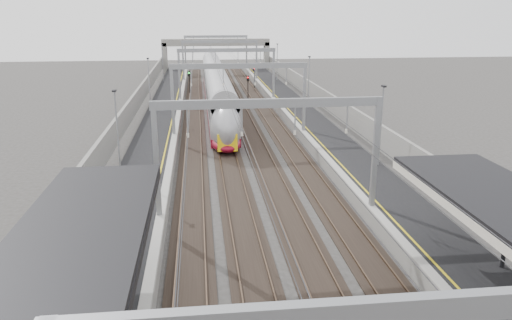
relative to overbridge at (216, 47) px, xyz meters
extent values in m
cube|color=black|center=(-8.00, -55.00, -4.81)|extent=(4.00, 120.00, 1.00)
cube|color=black|center=(8.00, -55.00, -4.81)|extent=(4.00, 120.00, 1.00)
cube|color=black|center=(-4.50, -55.00, -5.27)|extent=(2.40, 140.00, 0.08)
cube|color=brown|center=(-5.22, -55.00, -5.18)|extent=(0.07, 140.00, 0.14)
cube|color=brown|center=(-3.78, -55.00, -5.18)|extent=(0.07, 140.00, 0.14)
cube|color=black|center=(-1.50, -55.00, -5.27)|extent=(2.40, 140.00, 0.08)
cube|color=brown|center=(-2.22, -55.00, -5.18)|extent=(0.07, 140.00, 0.14)
cube|color=brown|center=(-0.78, -55.00, -5.18)|extent=(0.07, 140.00, 0.14)
cube|color=black|center=(1.50, -55.00, -5.27)|extent=(2.40, 140.00, 0.08)
cube|color=brown|center=(0.78, -55.00, -5.18)|extent=(0.07, 140.00, 0.14)
cube|color=brown|center=(2.22, -55.00, -5.18)|extent=(0.07, 140.00, 0.14)
cube|color=black|center=(4.50, -55.00, -5.27)|extent=(2.40, 140.00, 0.08)
cube|color=brown|center=(3.78, -55.00, -5.18)|extent=(0.07, 140.00, 0.14)
cube|color=brown|center=(5.22, -55.00, -5.18)|extent=(0.07, 140.00, 0.14)
cube|color=gray|center=(0.00, -98.00, 2.04)|extent=(13.00, 0.25, 0.50)
cube|color=gray|center=(-6.30, -78.00, -1.01)|extent=(0.28, 0.28, 6.60)
cube|color=gray|center=(6.30, -78.00, -1.01)|extent=(0.28, 0.28, 6.60)
cube|color=gray|center=(0.00, -78.00, 2.04)|extent=(13.00, 0.25, 0.50)
cube|color=gray|center=(-6.30, -58.00, -1.01)|extent=(0.28, 0.28, 6.60)
cube|color=gray|center=(6.30, -58.00, -1.01)|extent=(0.28, 0.28, 6.60)
cube|color=gray|center=(0.00, -58.00, 2.04)|extent=(13.00, 0.25, 0.50)
cube|color=gray|center=(-6.30, -38.00, -1.01)|extent=(0.28, 0.28, 6.60)
cube|color=gray|center=(6.30, -38.00, -1.01)|extent=(0.28, 0.28, 6.60)
cube|color=gray|center=(0.00, -38.00, 2.04)|extent=(13.00, 0.25, 0.50)
cube|color=gray|center=(-6.30, -18.00, -1.01)|extent=(0.28, 0.28, 6.60)
cube|color=gray|center=(6.30, -18.00, -1.01)|extent=(0.28, 0.28, 6.60)
cube|color=gray|center=(0.00, -18.00, 2.04)|extent=(13.00, 0.25, 0.50)
cube|color=gray|center=(-6.30, 0.00, -1.01)|extent=(0.28, 0.28, 6.60)
cube|color=gray|center=(6.30, 0.00, -1.01)|extent=(0.28, 0.28, 6.60)
cube|color=gray|center=(0.00, 0.00, 2.04)|extent=(13.00, 0.25, 0.50)
cylinder|color=#262628|center=(-4.50, -50.00, 0.19)|extent=(0.03, 140.00, 0.03)
cylinder|color=#262628|center=(-1.50, -50.00, 0.19)|extent=(0.03, 140.00, 0.03)
cylinder|color=#262628|center=(1.50, -50.00, 0.19)|extent=(0.03, 140.00, 0.03)
cylinder|color=#262628|center=(4.50, -50.00, 0.19)|extent=(0.03, 140.00, 0.03)
cylinder|color=black|center=(-9.70, -86.00, -2.31)|extent=(0.20, 0.20, 4.00)
cylinder|color=black|center=(9.70, -86.00, -2.31)|extent=(0.20, 0.20, 4.00)
cube|color=gray|center=(0.00, 0.00, 0.89)|extent=(22.00, 2.20, 1.40)
cube|color=gray|center=(-10.50, 0.00, -2.21)|extent=(1.00, 2.20, 6.20)
cube|color=gray|center=(10.50, 0.00, -2.21)|extent=(1.00, 2.20, 6.20)
cube|color=gray|center=(-11.20, -55.00, -3.71)|extent=(0.30, 120.00, 3.20)
cube|color=gray|center=(11.20, -55.00, -3.71)|extent=(0.30, 120.00, 3.20)
cube|color=maroon|center=(-1.50, -49.13, -4.70)|extent=(2.76, 23.55, 0.82)
cube|color=#9B9BA0|center=(-1.50, -49.13, -2.75)|extent=(2.76, 23.55, 3.07)
cube|color=black|center=(-1.50, -57.37, -5.03)|extent=(2.05, 2.46, 0.51)
cube|color=maroon|center=(-1.50, -25.17, -4.70)|extent=(2.76, 23.55, 0.82)
cube|color=#9B9BA0|center=(-1.50, -25.17, -2.75)|extent=(2.76, 23.55, 3.07)
cube|color=black|center=(-1.50, -33.41, -5.03)|extent=(2.05, 2.46, 0.51)
ellipsoid|color=#9B9BA0|center=(-1.50, -61.11, -3.06)|extent=(2.76, 5.32, 4.30)
cube|color=yellow|center=(-1.50, -63.31, -3.98)|extent=(1.74, 0.12, 1.54)
cube|color=black|center=(-1.50, -62.85, -2.45)|extent=(1.64, 0.59, 0.96)
cylinder|color=black|center=(-5.20, -27.58, -3.81)|extent=(0.12, 0.12, 3.00)
cube|color=black|center=(-5.20, -27.58, -2.21)|extent=(0.32, 0.22, 0.75)
sphere|color=#0CE526|center=(-5.20, -27.71, -2.06)|extent=(0.16, 0.16, 0.16)
cylinder|color=black|center=(3.20, -34.00, -3.81)|extent=(0.12, 0.12, 3.00)
cube|color=black|center=(3.20, -34.00, -2.21)|extent=(0.32, 0.22, 0.75)
sphere|color=red|center=(3.20, -34.13, -2.06)|extent=(0.16, 0.16, 0.16)
cylinder|color=black|center=(5.40, -22.68, -3.81)|extent=(0.12, 0.12, 3.00)
cube|color=black|center=(5.40, -22.68, -2.21)|extent=(0.32, 0.22, 0.75)
sphere|color=red|center=(5.40, -22.81, -2.06)|extent=(0.16, 0.16, 0.16)
camera|label=1|loc=(-3.83, -105.04, 6.89)|focal=35.00mm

